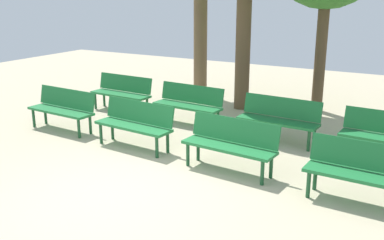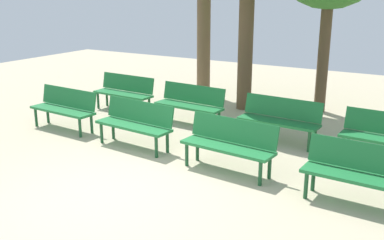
{
  "view_description": "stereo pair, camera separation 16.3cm",
  "coord_description": "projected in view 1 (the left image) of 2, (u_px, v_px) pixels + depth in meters",
  "views": [
    {
      "loc": [
        4.01,
        -4.92,
        2.93
      ],
      "look_at": [
        0.0,
        2.14,
        0.55
      ],
      "focal_mm": 41.97,
      "sensor_mm": 36.0,
      "label": 1
    },
    {
      "loc": [
        4.15,
        -4.84,
        2.93
      ],
      "look_at": [
        0.0,
        2.14,
        0.55
      ],
      "focal_mm": 41.97,
      "sensor_mm": 36.0,
      "label": 2
    }
  ],
  "objects": [
    {
      "name": "bench_r0_c2",
      "position": [
        231.0,
        142.0,
        7.39
      ],
      "size": [
        1.63,
        0.61,
        0.87
      ],
      "rotation": [
        0.0,
        0.0,
        -0.08
      ],
      "color": "#1E7238",
      "rests_on": "ground_plane"
    },
    {
      "name": "ground_plane",
      "position": [
        123.0,
        189.0,
        6.83
      ],
      "size": [
        24.0,
        24.0,
        0.0
      ],
      "primitive_type": "plane",
      "color": "#BCAD8E"
    },
    {
      "name": "bench_r0_c0",
      "position": [
        63.0,
        107.0,
        9.58
      ],
      "size": [
        1.62,
        0.57,
        0.87
      ],
      "rotation": [
        0.0,
        0.0,
        -0.06
      ],
      "color": "#1E7238",
      "rests_on": "ground_plane"
    },
    {
      "name": "bench_r0_c3",
      "position": [
        365.0,
        170.0,
        6.25
      ],
      "size": [
        1.62,
        0.55,
        0.87
      ],
      "rotation": [
        0.0,
        0.0,
        -0.04
      ],
      "color": "#1E7238",
      "rests_on": "ground_plane"
    },
    {
      "name": "bench_r1_c2",
      "position": [
        279.0,
        117.0,
        8.83
      ],
      "size": [
        1.62,
        0.57,
        0.87
      ],
      "rotation": [
        0.0,
        0.0,
        -0.05
      ],
      "color": "#1E7238",
      "rests_on": "ground_plane"
    },
    {
      "name": "bench_r1_c0",
      "position": [
        122.0,
        91.0,
        11.09
      ],
      "size": [
        1.62,
        0.55,
        0.87
      ],
      "rotation": [
        0.0,
        0.0,
        -0.04
      ],
      "color": "#1E7238",
      "rests_on": "ground_plane"
    },
    {
      "name": "bench_r0_c1",
      "position": [
        135.0,
        122.0,
        8.51
      ],
      "size": [
        1.63,
        0.61,
        0.87
      ],
      "rotation": [
        0.0,
        0.0,
        -0.08
      ],
      "color": "#1E7238",
      "rests_on": "ground_plane"
    },
    {
      "name": "bench_r1_c1",
      "position": [
        189.0,
        102.0,
        9.98
      ],
      "size": [
        1.63,
        0.58,
        0.87
      ],
      "rotation": [
        0.0,
        0.0,
        -0.06
      ],
      "color": "#1E7238",
      "rests_on": "ground_plane"
    }
  ]
}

